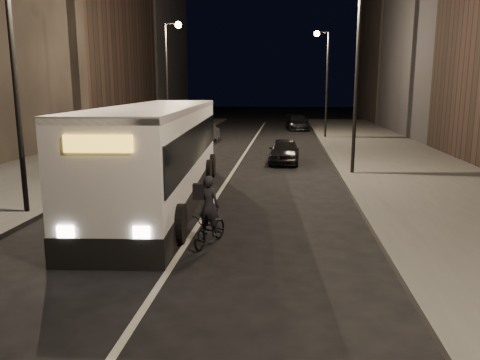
% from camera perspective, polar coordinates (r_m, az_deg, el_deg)
% --- Properties ---
extents(ground, '(180.00, 180.00, 0.00)m').
position_cam_1_polar(ground, '(10.72, -8.71, -10.89)').
color(ground, black).
rests_on(ground, ground).
extents(sidewalk_right, '(7.00, 70.00, 0.16)m').
position_cam_1_polar(sidewalk_right, '(24.66, 19.58, 1.40)').
color(sidewalk_right, '#3B3B39').
rests_on(sidewalk_right, ground).
extents(sidewalk_left, '(7.00, 70.00, 0.16)m').
position_cam_1_polar(sidewalk_left, '(26.37, -19.17, 2.02)').
color(sidewalk_left, '#3B3B39').
rests_on(sidewalk_left, ground).
extents(streetlight_right_mid, '(1.20, 0.44, 8.12)m').
position_cam_1_polar(streetlight_right_mid, '(21.83, 13.43, 14.47)').
color(streetlight_right_mid, black).
rests_on(streetlight_right_mid, sidewalk_right).
extents(streetlight_right_far, '(1.20, 0.44, 8.12)m').
position_cam_1_polar(streetlight_right_far, '(37.73, 10.20, 13.10)').
color(streetlight_right_far, black).
rests_on(streetlight_right_far, sidewalk_right).
extents(streetlight_left_near, '(1.20, 0.44, 8.12)m').
position_cam_1_polar(streetlight_left_near, '(15.79, -25.24, 15.09)').
color(streetlight_left_near, black).
rests_on(streetlight_left_near, sidewalk_left).
extents(streetlight_left_far, '(1.20, 0.44, 8.12)m').
position_cam_1_polar(streetlight_left_far, '(32.61, -8.53, 13.48)').
color(streetlight_left_far, black).
rests_on(streetlight_left_far, sidewalk_left).
extents(city_bus, '(3.65, 12.81, 3.41)m').
position_cam_1_polar(city_bus, '(16.55, -9.78, 3.58)').
color(city_bus, white).
rests_on(city_bus, ground).
extents(cyclist_on_bicycle, '(1.04, 1.71, 1.86)m').
position_cam_1_polar(cyclist_on_bicycle, '(12.05, -3.69, -5.15)').
color(cyclist_on_bicycle, black).
rests_on(cyclist_on_bicycle, ground).
extents(car_near, '(1.68, 3.92, 1.32)m').
position_cam_1_polar(car_near, '(25.27, 5.42, 3.55)').
color(car_near, black).
rests_on(car_near, ground).
extents(car_mid, '(1.91, 4.64, 1.50)m').
position_cam_1_polar(car_mid, '(34.71, -4.55, 5.79)').
color(car_mid, '#3F3F42').
rests_on(car_mid, ground).
extents(car_far, '(2.35, 4.98, 1.40)m').
position_cam_1_polar(car_far, '(45.66, 7.07, 6.98)').
color(car_far, black).
rests_on(car_far, ground).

